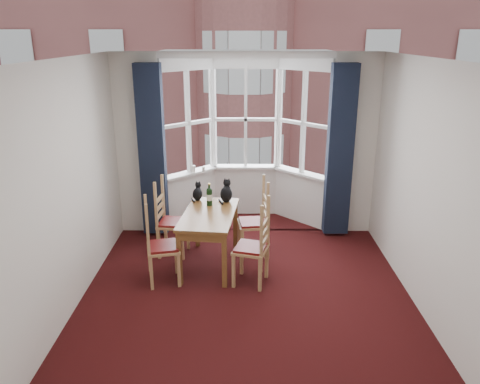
{
  "coord_description": "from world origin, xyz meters",
  "views": [
    {
      "loc": [
        -0.05,
        -4.82,
        3.04
      ],
      "look_at": [
        -0.08,
        1.05,
        1.05
      ],
      "focal_mm": 35.0,
      "sensor_mm": 36.0,
      "label": 1
    }
  ],
  "objects_px": {
    "wine_bottle": "(209,196)",
    "chair_left_far": "(167,223)",
    "chair_left_near": "(156,248)",
    "chair_right_far": "(259,223)",
    "chair_right_near": "(258,250)",
    "candle_short": "(203,169)",
    "cat_right": "(226,193)",
    "candle_tall": "(194,169)",
    "dining_table": "(209,221)",
    "cat_left": "(198,193)"
  },
  "relations": [
    {
      "from": "chair_left_far",
      "to": "chair_right_near",
      "type": "height_order",
      "value": "same"
    },
    {
      "from": "chair_right_near",
      "to": "chair_left_far",
      "type": "bearing_deg",
      "value": 145.84
    },
    {
      "from": "cat_right",
      "to": "chair_left_far",
      "type": "bearing_deg",
      "value": -172.33
    },
    {
      "from": "wine_bottle",
      "to": "candle_short",
      "type": "xyz_separation_m",
      "value": [
        -0.19,
        1.32,
        0.01
      ]
    },
    {
      "from": "candle_tall",
      "to": "dining_table",
      "type": "bearing_deg",
      "value": -77.17
    },
    {
      "from": "cat_right",
      "to": "wine_bottle",
      "type": "relative_size",
      "value": 1.05
    },
    {
      "from": "chair_left_far",
      "to": "wine_bottle",
      "type": "relative_size",
      "value": 2.88
    },
    {
      "from": "cat_left",
      "to": "cat_right",
      "type": "distance_m",
      "value": 0.42
    },
    {
      "from": "candle_tall",
      "to": "chair_left_far",
      "type": "bearing_deg",
      "value": -102.5
    },
    {
      "from": "cat_left",
      "to": "candle_tall",
      "type": "bearing_deg",
      "value": 98.65
    },
    {
      "from": "candle_short",
      "to": "chair_right_near",
      "type": "bearing_deg",
      "value": -68.5
    },
    {
      "from": "dining_table",
      "to": "chair_left_far",
      "type": "distance_m",
      "value": 0.75
    },
    {
      "from": "wine_bottle",
      "to": "chair_left_far",
      "type": "bearing_deg",
      "value": 175.12
    },
    {
      "from": "chair_left_far",
      "to": "dining_table",
      "type": "bearing_deg",
      "value": -28.91
    },
    {
      "from": "chair_left_far",
      "to": "candle_tall",
      "type": "xyz_separation_m",
      "value": [
        0.27,
        1.24,
        0.45
      ]
    },
    {
      "from": "chair_left_near",
      "to": "candle_short",
      "type": "relative_size",
      "value": 10.52
    },
    {
      "from": "cat_left",
      "to": "dining_table",
      "type": "bearing_deg",
      "value": -69.09
    },
    {
      "from": "chair_right_far",
      "to": "wine_bottle",
      "type": "height_order",
      "value": "wine_bottle"
    },
    {
      "from": "dining_table",
      "to": "cat_right",
      "type": "height_order",
      "value": "cat_right"
    },
    {
      "from": "chair_left_far",
      "to": "cat_right",
      "type": "relative_size",
      "value": 2.75
    },
    {
      "from": "cat_left",
      "to": "wine_bottle",
      "type": "xyz_separation_m",
      "value": [
        0.19,
        -0.22,
        0.04
      ]
    },
    {
      "from": "chair_right_far",
      "to": "cat_right",
      "type": "xyz_separation_m",
      "value": [
        -0.47,
        0.11,
        0.42
      ]
    },
    {
      "from": "wine_bottle",
      "to": "candle_short",
      "type": "relative_size",
      "value": 3.65
    },
    {
      "from": "chair_left_near",
      "to": "chair_right_far",
      "type": "bearing_deg",
      "value": 32.2
    },
    {
      "from": "chair_left_far",
      "to": "candle_short",
      "type": "xyz_separation_m",
      "value": [
        0.44,
        1.27,
        0.44
      ]
    },
    {
      "from": "chair_left_near",
      "to": "cat_left",
      "type": "relative_size",
      "value": 3.38
    },
    {
      "from": "chair_left_far",
      "to": "chair_right_near",
      "type": "xyz_separation_m",
      "value": [
        1.28,
        -0.87,
        0.0
      ]
    },
    {
      "from": "chair_right_near",
      "to": "wine_bottle",
      "type": "bearing_deg",
      "value": 128.8
    },
    {
      "from": "dining_table",
      "to": "cat_right",
      "type": "relative_size",
      "value": 3.94
    },
    {
      "from": "dining_table",
      "to": "chair_right_far",
      "type": "xyz_separation_m",
      "value": [
        0.68,
        0.35,
        -0.18
      ]
    },
    {
      "from": "dining_table",
      "to": "chair_left_near",
      "type": "distance_m",
      "value": 0.83
    },
    {
      "from": "chair_right_far",
      "to": "chair_right_near",
      "type": "bearing_deg",
      "value": -92.95
    },
    {
      "from": "cat_left",
      "to": "candle_tall",
      "type": "xyz_separation_m",
      "value": [
        -0.16,
        1.07,
        0.06
      ]
    },
    {
      "from": "chair_left_near",
      "to": "chair_left_far",
      "type": "relative_size",
      "value": 1.0
    },
    {
      "from": "wine_bottle",
      "to": "candle_short",
      "type": "height_order",
      "value": "wine_bottle"
    },
    {
      "from": "chair_right_far",
      "to": "cat_right",
      "type": "height_order",
      "value": "cat_right"
    },
    {
      "from": "dining_table",
      "to": "cat_right",
      "type": "bearing_deg",
      "value": 65.05
    },
    {
      "from": "wine_bottle",
      "to": "chair_right_far",
      "type": "bearing_deg",
      "value": 4.48
    },
    {
      "from": "candle_tall",
      "to": "candle_short",
      "type": "xyz_separation_m",
      "value": [
        0.16,
        0.03,
        -0.01
      ]
    },
    {
      "from": "cat_left",
      "to": "candle_tall",
      "type": "distance_m",
      "value": 1.08
    },
    {
      "from": "cat_left",
      "to": "candle_short",
      "type": "relative_size",
      "value": 3.11
    },
    {
      "from": "wine_bottle",
      "to": "candle_tall",
      "type": "xyz_separation_m",
      "value": [
        -0.35,
        1.29,
        0.02
      ]
    },
    {
      "from": "chair_left_near",
      "to": "chair_right_near",
      "type": "distance_m",
      "value": 1.28
    },
    {
      "from": "wine_bottle",
      "to": "chair_right_near",
      "type": "bearing_deg",
      "value": -51.2
    },
    {
      "from": "dining_table",
      "to": "chair_right_near",
      "type": "height_order",
      "value": "chair_right_near"
    },
    {
      "from": "chair_right_far",
      "to": "cat_left",
      "type": "height_order",
      "value": "cat_left"
    },
    {
      "from": "chair_right_near",
      "to": "cat_right",
      "type": "relative_size",
      "value": 2.75
    },
    {
      "from": "chair_right_near",
      "to": "wine_bottle",
      "type": "xyz_separation_m",
      "value": [
        -0.65,
        0.81,
        0.43
      ]
    },
    {
      "from": "chair_left_near",
      "to": "wine_bottle",
      "type": "xyz_separation_m",
      "value": [
        0.63,
        0.78,
        0.43
      ]
    },
    {
      "from": "chair_left_far",
      "to": "cat_right",
      "type": "bearing_deg",
      "value": 7.67
    }
  ]
}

